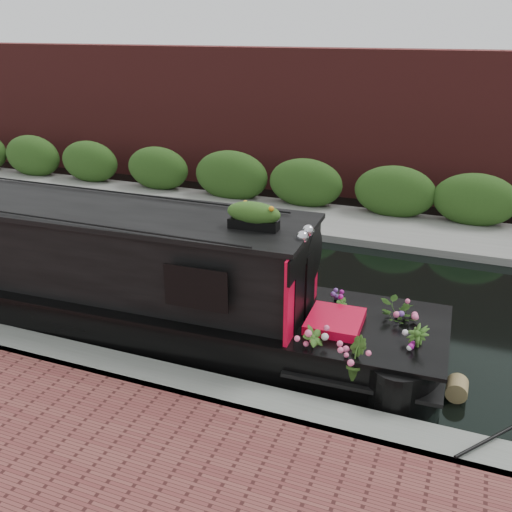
% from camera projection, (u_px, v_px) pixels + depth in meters
% --- Properties ---
extents(ground, '(80.00, 80.00, 0.00)m').
position_uv_depth(ground, '(222.00, 286.00, 10.77)').
color(ground, black).
rests_on(ground, ground).
extents(near_bank_coping, '(40.00, 0.60, 0.50)m').
position_uv_depth(near_bank_coping, '(122.00, 380.00, 7.93)').
color(near_bank_coping, slate).
rests_on(near_bank_coping, ground).
extents(far_bank_path, '(40.00, 2.40, 0.34)m').
position_uv_depth(far_bank_path, '(291.00, 220.00, 14.39)').
color(far_bank_path, slate).
rests_on(far_bank_path, ground).
extents(far_hedge, '(40.00, 1.10, 2.80)m').
position_uv_depth(far_hedge, '(302.00, 210.00, 15.17)').
color(far_hedge, '#284A18').
rests_on(far_hedge, ground).
extents(far_brick_wall, '(40.00, 1.00, 8.00)m').
position_uv_depth(far_brick_wall, '(323.00, 190.00, 16.97)').
color(far_brick_wall, '#581F1D').
rests_on(far_brick_wall, ground).
extents(narrowboat, '(11.08, 2.35, 2.59)m').
position_uv_depth(narrowboat, '(81.00, 277.00, 9.30)').
color(narrowboat, black).
rests_on(narrowboat, ground).
extents(rope_fender, '(0.28, 0.31, 0.28)m').
position_uv_depth(rope_fender, '(457.00, 388.00, 7.52)').
color(rope_fender, olive).
rests_on(rope_fender, ground).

